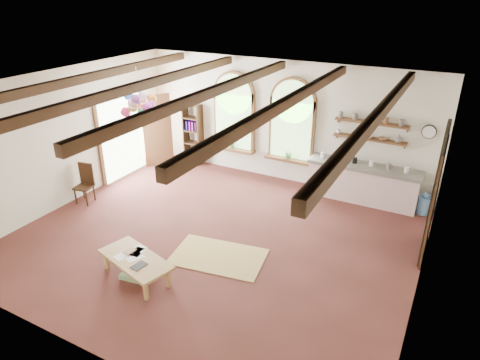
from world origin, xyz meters
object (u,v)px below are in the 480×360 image
Objects in this scene: coffee_table at (136,260)px; balloon_cluster at (139,104)px; side_chair at (85,191)px; kitchen_counter at (362,183)px.

coffee_table is 1.39× the size of balloon_cluster.
kitchen_counter is at bearing 28.63° from side_chair.
kitchen_counter is 6.79m from side_chair.
side_chair reaches higher than kitchen_counter.
balloon_cluster reaches higher than coffee_table.
side_chair is at bearing -151.37° from kitchen_counter.
side_chair is at bearing -134.60° from balloon_cluster.
balloon_cluster is at bearing 125.91° from coffee_table.
kitchen_counter is 2.33× the size of balloon_cluster.
balloon_cluster reaches higher than kitchen_counter.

